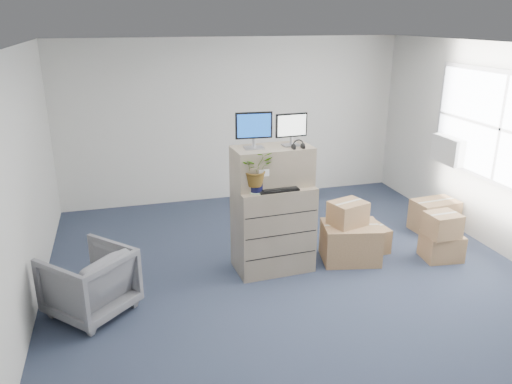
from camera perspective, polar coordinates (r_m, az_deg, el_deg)
ground at (r=6.10m, az=5.31°, el=-11.30°), size 7.00×7.00×0.00m
wall_back at (r=8.78m, az=-2.58°, el=8.17°), size 6.00×0.02×2.80m
window at (r=7.41m, az=26.34°, el=6.45°), size 0.07×2.72×1.52m
ac_unit at (r=8.14m, az=21.26°, el=4.52°), size 0.24×0.60×0.40m
filing_cabinet_lower at (r=6.38m, az=1.95°, el=-4.09°), size 1.00×0.64×1.13m
filing_cabinet_upper at (r=6.15m, az=1.86°, el=2.99°), size 0.99×0.54×0.48m
monitor_left at (r=5.96m, az=-0.25°, el=7.30°), size 0.45×0.19×0.44m
monitor_right at (r=6.12m, az=4.07°, el=7.34°), size 0.40×0.17×0.40m
headphones at (r=6.02m, az=4.85°, el=5.34°), size 0.15×0.02×0.15m
keyboard at (r=6.02m, az=2.51°, el=0.31°), size 0.50×0.23×0.03m
mouse at (r=6.17m, az=5.12°, el=0.77°), size 0.10×0.07×0.03m
water_bottle at (r=6.20m, az=2.14°, el=2.10°), size 0.08×0.08×0.28m
phone_dock at (r=6.21m, az=1.81°, el=1.28°), size 0.07×0.06×0.15m
external_drive at (r=6.40m, az=4.03°, el=1.66°), size 0.25×0.21×0.07m
tissue_box at (r=6.36m, az=4.21°, el=2.32°), size 0.28×0.19×0.10m
potted_plant at (r=5.88m, az=-0.02°, el=2.18°), size 0.43×0.46×0.42m
office_chair at (r=5.80m, az=-18.55°, el=-9.43°), size 1.09×1.09×0.82m
cardboard_boxes at (r=7.19m, az=15.09°, el=-4.43°), size 2.46×1.35×0.82m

